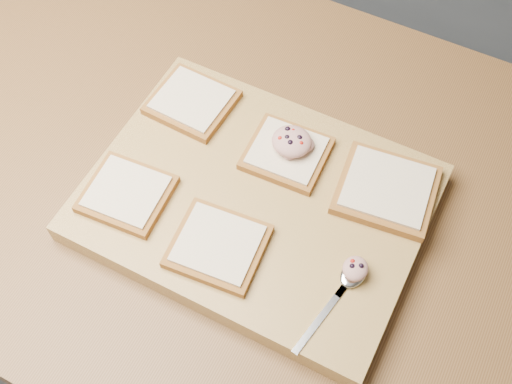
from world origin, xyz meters
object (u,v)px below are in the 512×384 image
Objects in this scene: spoon at (349,280)px; cutting_board at (256,202)px; bread_far_center at (287,153)px; tuna_salad_dollop at (292,141)px.

cutting_board is at bearing 160.08° from spoon.
spoon is at bearing -19.92° from cutting_board.
bread_far_center is 0.02m from tuna_salad_dollop.
cutting_board is 0.18m from spoon.
bread_far_center is at bearing 84.07° from cutting_board.
tuna_salad_dollop is (0.00, 0.01, 0.02)m from bread_far_center.
tuna_salad_dollop is 0.37× the size of spoon.
cutting_board is 0.08m from bread_far_center.
bread_far_center is at bearing -116.06° from tuna_salad_dollop.
bread_far_center is at bearing 138.16° from spoon.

